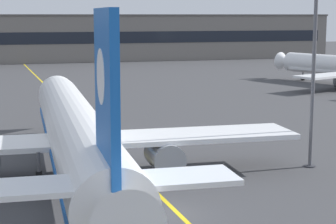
{
  "coord_description": "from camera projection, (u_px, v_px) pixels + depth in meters",
  "views": [
    {
      "loc": [
        -8.81,
        -32.07,
        11.36
      ],
      "look_at": [
        1.73,
        4.69,
        5.17
      ],
      "focal_mm": 64.25,
      "sensor_mm": 36.0,
      "label": 1
    }
  ],
  "objects": [
    {
      "name": "ground_plane",
      "position": [
        162.0,
        214.0,
        34.64
      ],
      "size": [
        400.0,
        400.0,
        0.0
      ],
      "primitive_type": "plane",
      "color": "#3D3D3F"
    },
    {
      "name": "safety_cone_by_nose_gear",
      "position": [
        68.0,
        132.0,
        57.74
      ],
      "size": [
        0.44,
        0.44,
        0.55
      ],
      "color": "orange",
      "rests_on": "ground"
    },
    {
      "name": "airliner_foreground",
      "position": [
        76.0,
        133.0,
        41.12
      ],
      "size": [
        32.16,
        41.49,
        11.65
      ],
      "color": "white",
      "rests_on": "ground"
    },
    {
      "name": "apron_lamp_post",
      "position": [
        314.0,
        70.0,
        44.35
      ],
      "size": [
        2.24,
        0.9,
        14.01
      ],
      "color": "#515156",
      "rests_on": "ground"
    },
    {
      "name": "terminal_building",
      "position": [
        79.0,
        38.0,
        148.97
      ],
      "size": [
        131.39,
        12.4,
        11.52
      ],
      "color": "slate",
      "rests_on": "ground"
    },
    {
      "name": "taxiway_centreline",
      "position": [
        86.0,
        124.0,
        63.11
      ],
      "size": [
        5.94,
        179.92,
        0.01
      ],
      "primitive_type": "cube",
      "rotation": [
        0.0,
        0.0,
        0.03
      ],
      "color": "yellow",
      "rests_on": "ground"
    }
  ]
}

